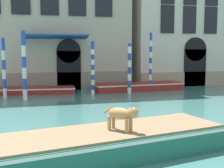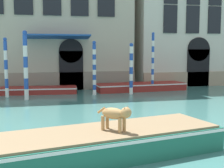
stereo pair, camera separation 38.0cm
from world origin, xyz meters
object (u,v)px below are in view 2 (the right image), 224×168
(boat_foreground, at_px, (86,145))
(mooring_pole_1, at_px, (94,68))
(mooring_pole_3, at_px, (131,68))
(mooring_pole_4, at_px, (6,67))
(mooring_pole_2, at_px, (153,62))
(dog_on_deck, at_px, (116,114))
(boat_moored_far, at_px, (140,87))
(mooring_pole_0, at_px, (26,65))
(boat_moored_near_palazzo, at_px, (38,90))

(boat_foreground, distance_m, mooring_pole_1, 12.03)
(mooring_pole_3, xyz_separation_m, mooring_pole_4, (-7.87, 0.50, 0.16))
(mooring_pole_1, relative_size, mooring_pole_2, 0.85)
(mooring_pole_3, bearing_deg, boat_foreground, -112.44)
(dog_on_deck, bearing_deg, boat_foreground, -139.40)
(boat_moored_far, height_order, mooring_pole_4, mooring_pole_4)
(dog_on_deck, height_order, mooring_pole_1, mooring_pole_1)
(dog_on_deck, height_order, mooring_pole_2, mooring_pole_2)
(mooring_pole_0, relative_size, mooring_pole_3, 1.20)
(mooring_pole_1, distance_m, mooring_pole_4, 5.47)
(dog_on_deck, height_order, boat_moored_far, dog_on_deck)
(boat_foreground, distance_m, mooring_pole_3, 12.41)
(mooring_pole_2, bearing_deg, dog_on_deck, -114.77)
(mooring_pole_4, bearing_deg, mooring_pole_2, 3.11)
(boat_moored_near_palazzo, relative_size, boat_moored_far, 0.79)
(mooring_pole_1, xyz_separation_m, mooring_pole_2, (4.28, 0.71, 0.31))
(boat_moored_near_palazzo, relative_size, mooring_pole_1, 1.49)
(boat_moored_near_palazzo, bearing_deg, mooring_pole_0, -100.17)
(boat_foreground, relative_size, boat_moored_near_palazzo, 1.56)
(mooring_pole_1, bearing_deg, mooring_pole_2, 9.45)
(mooring_pole_0, xyz_separation_m, mooring_pole_4, (-1.22, 1.25, -0.19))
(mooring_pole_0, xyz_separation_m, mooring_pole_1, (4.25, 1.07, -0.28))
(mooring_pole_1, bearing_deg, mooring_pole_3, -7.57)
(dog_on_deck, xyz_separation_m, mooring_pole_0, (-2.75, 10.75, 0.82))
(mooring_pole_0, relative_size, mooring_pole_1, 1.16)
(boat_foreground, height_order, mooring_pole_2, mooring_pole_2)
(boat_moored_far, bearing_deg, mooring_pole_1, -163.78)
(dog_on_deck, xyz_separation_m, mooring_pole_2, (5.78, 12.53, 0.86))
(mooring_pole_2, bearing_deg, boat_foreground, -117.93)
(mooring_pole_1, height_order, mooring_pole_3, mooring_pole_1)
(mooring_pole_1, bearing_deg, boat_foreground, -101.15)
(boat_foreground, relative_size, mooring_pole_4, 2.22)
(mooring_pole_4, bearing_deg, boat_moored_near_palazzo, 33.98)
(boat_moored_far, bearing_deg, mooring_pole_0, -167.08)
(dog_on_deck, distance_m, boat_moored_near_palazzo, 13.47)
(mooring_pole_2, xyz_separation_m, mooring_pole_4, (-9.75, -0.53, -0.22))
(mooring_pole_0, bearing_deg, mooring_pole_3, 6.42)
(boat_moored_far, height_order, mooring_pole_0, mooring_pole_0)
(boat_moored_far, xyz_separation_m, mooring_pole_1, (-3.59, -1.33, 1.49))
(mooring_pole_1, relative_size, mooring_pole_3, 1.04)
(dog_on_deck, distance_m, mooring_pole_3, 12.15)
(boat_moored_near_palazzo, bearing_deg, mooring_pole_1, -17.38)
(boat_foreground, bearing_deg, mooring_pole_3, 56.21)
(boat_moored_near_palazzo, distance_m, mooring_pole_4, 2.81)
(boat_foreground, xyz_separation_m, boat_moored_far, (5.90, 13.05, -0.12))
(boat_moored_near_palazzo, height_order, mooring_pole_3, mooring_pole_3)
(mooring_pole_0, height_order, mooring_pole_1, mooring_pole_0)
(boat_moored_far, relative_size, mooring_pole_2, 1.61)
(dog_on_deck, relative_size, mooring_pole_1, 0.24)
(boat_moored_near_palazzo, height_order, mooring_pole_0, mooring_pole_0)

